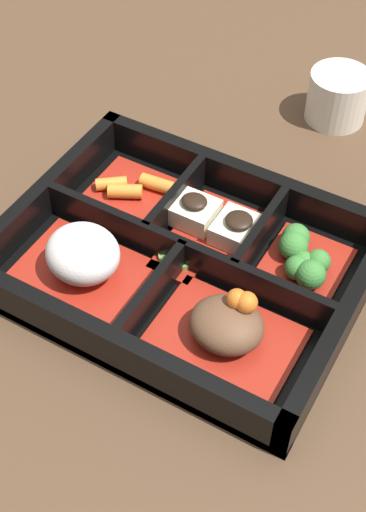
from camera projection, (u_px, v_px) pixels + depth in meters
name	position (u px, v px, depth m)	size (l,w,h in m)	color
ground_plane	(183.00, 274.00, 0.66)	(3.00, 3.00, 0.00)	#4C3523
bento_base	(183.00, 270.00, 0.65)	(0.32, 0.24, 0.01)	black
bento_rim	(185.00, 256.00, 0.64)	(0.32, 0.24, 0.05)	black
bowl_stew	(227.00, 327.00, 0.58)	(0.12, 0.08, 0.05)	maroon
bowl_rice	(83.00, 258.00, 0.62)	(0.12, 0.08, 0.05)	maroon
bowl_greens	(302.00, 259.00, 0.64)	(0.07, 0.08, 0.03)	maroon
bowl_tofu	(216.00, 223.00, 0.67)	(0.09, 0.08, 0.03)	maroon
bowl_carrots	(131.00, 192.00, 0.70)	(0.08, 0.08, 0.02)	maroon
bowl_pickles	(177.00, 261.00, 0.65)	(0.04, 0.04, 0.01)	maroon
tea_cup	(338.00, 96.00, 0.79)	(0.07, 0.07, 0.06)	beige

